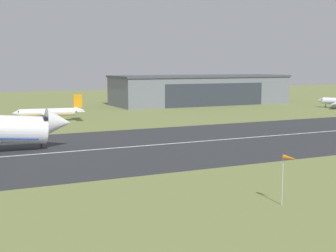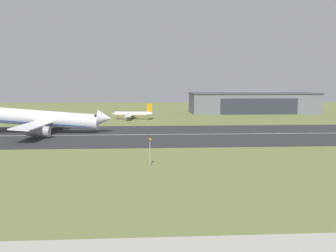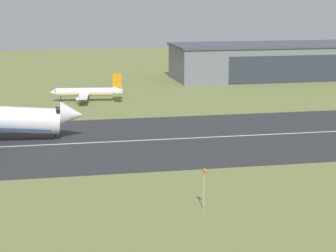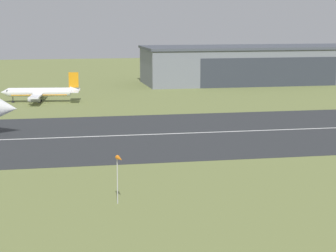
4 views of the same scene
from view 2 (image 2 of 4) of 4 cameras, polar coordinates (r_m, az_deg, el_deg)
name	(u,v)px [view 2 (image 2 of 4)]	position (r m, az deg, el deg)	size (l,w,h in m)	color
ground_plane	(265,170)	(76.48, 16.46, -7.42)	(622.23, 622.23, 0.00)	olive
runway_strip	(215,134)	(129.09, 8.17, -1.40)	(382.23, 55.58, 0.06)	#2B2D30
runway_centreline	(215,134)	(129.09, 8.17, -1.38)	(344.01, 0.70, 0.01)	silver
hangar_building	(253,103)	(237.76, 14.51, 3.95)	(87.54, 29.66, 14.19)	slate
airplane_landing	(43,119)	(138.34, -20.98, 1.16)	(55.70, 54.18, 19.57)	white
airplane_parked_west	(132,114)	(185.60, -6.26, 2.07)	(24.14, 22.87, 8.97)	white
windsock_pole	(151,142)	(73.75, -3.04, -2.76)	(0.96, 2.36, 6.96)	#B7B7BC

